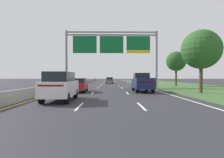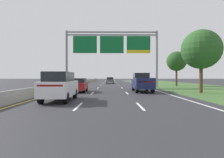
{
  "view_description": "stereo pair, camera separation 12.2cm",
  "coord_description": "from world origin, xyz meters",
  "px_view_note": "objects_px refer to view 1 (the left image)",
  "views": [
    {
      "loc": [
        -0.06,
        -0.84,
        1.79
      ],
      "look_at": [
        0.28,
        23.46,
        1.45
      ],
      "focal_mm": 30.57,
      "sensor_mm": 36.0,
      "label": 1
    },
    {
      "loc": [
        0.06,
        -0.85,
        1.79
      ],
      "look_at": [
        0.28,
        23.46,
        1.45
      ],
      "focal_mm": 30.57,
      "sensor_mm": 36.0,
      "label": 2
    }
  ],
  "objects_px": {
    "overhead_sign_gantry": "(112,47)",
    "car_red_left_lane_sedan": "(79,85)",
    "pickup_truck_navy": "(142,82)",
    "roadside_tree_near": "(201,50)",
    "roadside_tree_mid": "(176,61)",
    "car_white_left_lane_suv": "(60,86)",
    "car_grey_centre_lane_sedan": "(109,80)"
  },
  "relations": [
    {
      "from": "car_grey_centre_lane_sedan",
      "to": "roadside_tree_near",
      "type": "relative_size",
      "value": 0.65
    },
    {
      "from": "car_red_left_lane_sedan",
      "to": "roadside_tree_mid",
      "type": "distance_m",
      "value": 21.47
    },
    {
      "from": "car_white_left_lane_suv",
      "to": "roadside_tree_near",
      "type": "bearing_deg",
      "value": -64.69
    },
    {
      "from": "car_white_left_lane_suv",
      "to": "car_grey_centre_lane_sedan",
      "type": "distance_m",
      "value": 33.77
    },
    {
      "from": "roadside_tree_mid",
      "to": "pickup_truck_navy",
      "type": "bearing_deg",
      "value": -122.97
    },
    {
      "from": "car_red_left_lane_sedan",
      "to": "overhead_sign_gantry",
      "type": "bearing_deg",
      "value": -24.7
    },
    {
      "from": "car_red_left_lane_sedan",
      "to": "roadside_tree_mid",
      "type": "relative_size",
      "value": 0.69
    },
    {
      "from": "car_grey_centre_lane_sedan",
      "to": "roadside_tree_mid",
      "type": "xyz_separation_m",
      "value": [
        12.5,
        -11.95,
        3.79
      ]
    },
    {
      "from": "pickup_truck_navy",
      "to": "roadside_tree_mid",
      "type": "relative_size",
      "value": 0.84
    },
    {
      "from": "pickup_truck_navy",
      "to": "car_white_left_lane_suv",
      "type": "xyz_separation_m",
      "value": [
        -7.43,
        -8.21,
        0.02
      ]
    },
    {
      "from": "overhead_sign_gantry",
      "to": "pickup_truck_navy",
      "type": "xyz_separation_m",
      "value": [
        3.48,
        -8.79,
        -5.47
      ]
    },
    {
      "from": "pickup_truck_navy",
      "to": "roadside_tree_mid",
      "type": "xyz_separation_m",
      "value": [
        8.7,
        13.41,
        3.53
      ]
    },
    {
      "from": "pickup_truck_navy",
      "to": "roadside_tree_near",
      "type": "height_order",
      "value": "roadside_tree_near"
    },
    {
      "from": "overhead_sign_gantry",
      "to": "pickup_truck_navy",
      "type": "relative_size",
      "value": 2.77
    },
    {
      "from": "roadside_tree_near",
      "to": "pickup_truck_navy",
      "type": "bearing_deg",
      "value": 163.32
    },
    {
      "from": "overhead_sign_gantry",
      "to": "car_white_left_lane_suv",
      "type": "distance_m",
      "value": 18.28
    },
    {
      "from": "roadside_tree_near",
      "to": "roadside_tree_mid",
      "type": "height_order",
      "value": "roadside_tree_near"
    },
    {
      "from": "overhead_sign_gantry",
      "to": "roadside_tree_near",
      "type": "relative_size",
      "value": 2.22
    },
    {
      "from": "overhead_sign_gantry",
      "to": "car_grey_centre_lane_sedan",
      "type": "relative_size",
      "value": 3.41
    },
    {
      "from": "car_red_left_lane_sedan",
      "to": "roadside_tree_near",
      "type": "height_order",
      "value": "roadside_tree_near"
    },
    {
      "from": "overhead_sign_gantry",
      "to": "car_grey_centre_lane_sedan",
      "type": "distance_m",
      "value": 17.54
    },
    {
      "from": "pickup_truck_navy",
      "to": "roadside_tree_mid",
      "type": "distance_m",
      "value": 16.37
    },
    {
      "from": "overhead_sign_gantry",
      "to": "car_white_left_lane_suv",
      "type": "height_order",
      "value": "overhead_sign_gantry"
    },
    {
      "from": "pickup_truck_navy",
      "to": "car_red_left_lane_sedan",
      "type": "bearing_deg",
      "value": 93.26
    },
    {
      "from": "car_grey_centre_lane_sedan",
      "to": "roadside_tree_near",
      "type": "bearing_deg",
      "value": -160.42
    },
    {
      "from": "overhead_sign_gantry",
      "to": "car_red_left_lane_sedan",
      "type": "height_order",
      "value": "overhead_sign_gantry"
    },
    {
      "from": "roadside_tree_mid",
      "to": "car_grey_centre_lane_sedan",
      "type": "bearing_deg",
      "value": 136.29
    },
    {
      "from": "overhead_sign_gantry",
      "to": "car_red_left_lane_sedan",
      "type": "bearing_deg",
      "value": -113.26
    },
    {
      "from": "pickup_truck_navy",
      "to": "roadside_tree_near",
      "type": "bearing_deg",
      "value": -105.76
    },
    {
      "from": "pickup_truck_navy",
      "to": "roadside_tree_near",
      "type": "xyz_separation_m",
      "value": [
        6.04,
        -1.81,
        3.6
      ]
    },
    {
      "from": "car_grey_centre_lane_sedan",
      "to": "overhead_sign_gantry",
      "type": "bearing_deg",
      "value": -179.2
    },
    {
      "from": "car_white_left_lane_suv",
      "to": "car_red_left_lane_sedan",
      "type": "height_order",
      "value": "car_white_left_lane_suv"
    }
  ]
}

